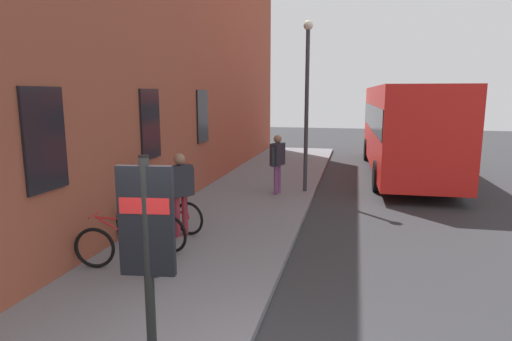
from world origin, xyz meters
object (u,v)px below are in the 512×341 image
Objects in this scene: pedestrian_by_facade at (158,219)px; bicycle_leaning_wall at (150,229)px; bicycle_far_end at (169,214)px; transit_info_sign at (147,236)px; city_bus at (405,125)px; pedestrian_near_bus at (277,158)px; bicycle_mid_rack at (125,247)px; street_lamp at (307,92)px; pedestrian_crossing_street at (180,186)px.

bicycle_leaning_wall is at bearing 32.91° from pedestrian_by_facade.
transit_info_sign reaches higher than bicycle_far_end.
city_bus is (9.00, -5.73, 1.41)m from bicycle_far_end.
bicycle_far_end is 0.72× the size of transit_info_sign.
pedestrian_near_bus is (-4.91, 4.07, -0.72)m from city_bus.
pedestrian_by_facade reaches higher than bicycle_far_end.
bicycle_mid_rack is 12.49m from city_bus.
pedestrian_near_bus is at bearing 124.74° from street_lamp.
city_bus reaches higher than pedestrian_near_bus.
pedestrian_crossing_street is 5.61m from street_lamp.
pedestrian_by_facade is 2.02m from pedestrian_crossing_street.
bicycle_mid_rack is at bearing 165.98° from pedestrian_near_bus.
pedestrian_by_facade is 0.31× the size of street_lamp.
bicycle_far_end is 2.40m from pedestrian_by_facade.
bicycle_mid_rack and bicycle_leaning_wall have the same top height.
street_lamp is (9.32, -0.50, 1.41)m from transit_info_sign.
bicycle_far_end is at bearing 157.99° from pedestrian_near_bus.
pedestrian_crossing_street is at bearing 156.94° from street_lamp.
pedestrian_by_facade is at bearing 166.61° from street_lamp.
pedestrian_near_bus is at bearing -17.27° from bicycle_leaning_wall.
pedestrian_crossing_street is (-0.22, -0.37, 0.69)m from bicycle_far_end.
street_lamp is at bearing -55.26° from pedestrian_near_bus.
transit_info_sign is at bearing -160.78° from pedestrian_crossing_street.
pedestrian_near_bus is (6.16, -1.54, 0.69)m from bicycle_mid_rack.
street_lamp is at bearing -22.70° from bicycle_leaning_wall.
pedestrian_near_bus reaches higher than bicycle_mid_rack.
bicycle_far_end is (1.03, 0.06, 0.00)m from bicycle_leaning_wall.
city_bus is (11.07, -5.61, 1.41)m from bicycle_mid_rack.
transit_info_sign is 4.78m from pedestrian_crossing_street.
transit_info_sign is (-4.70, -1.93, 1.21)m from bicycle_far_end.
bicycle_leaning_wall is 0.16× the size of city_bus.
bicycle_leaning_wall is at bearing 3.00° from bicycle_mid_rack.
city_bus is (10.03, -5.67, 1.41)m from bicycle_leaning_wall.
bicycle_leaning_wall is 4.29m from transit_info_sign.
bicycle_mid_rack is at bearing 80.62° from pedestrian_by_facade.
transit_info_sign reaches higher than pedestrian_by_facade.
bicycle_leaning_wall is at bearing 162.73° from pedestrian_near_bus.
city_bus is at bearing -39.68° from pedestrian_near_bus.
pedestrian_by_facade is at bearing -159.77° from bicycle_far_end.
street_lamp is (0.54, -0.77, 1.93)m from pedestrian_near_bus.
bicycle_mid_rack is 0.99× the size of pedestrian_near_bus.
bicycle_leaning_wall is 1.49m from pedestrian_by_facade.
bicycle_far_end is (2.07, 0.11, 0.00)m from bicycle_mid_rack.
pedestrian_crossing_street is at bearing 12.59° from pedestrian_by_facade.
city_bus reaches higher than bicycle_far_end.
street_lamp reaches higher than bicycle_leaning_wall.
bicycle_mid_rack is at bearing -176.83° from bicycle_far_end.
pedestrian_near_bus is 0.35× the size of street_lamp.
street_lamp is at bearing -19.05° from bicycle_mid_rack.
pedestrian_crossing_street is (-9.22, 5.36, -0.72)m from city_bus.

